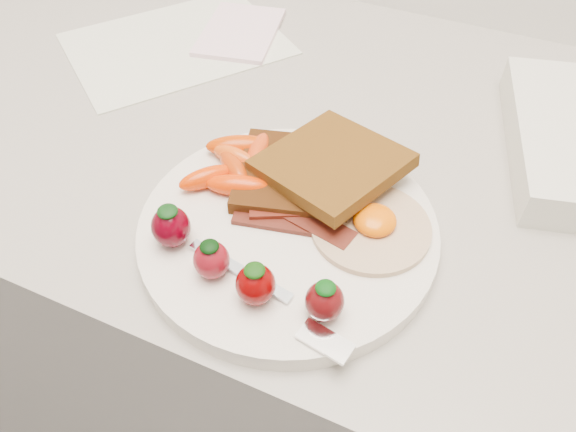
% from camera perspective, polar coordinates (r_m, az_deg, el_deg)
% --- Properties ---
extents(counter, '(2.00, 0.60, 0.90)m').
position_cam_1_polar(counter, '(0.97, 4.12, -13.10)').
color(counter, gray).
rests_on(counter, ground).
extents(plate, '(0.27, 0.27, 0.02)m').
position_cam_1_polar(plate, '(0.51, -0.00, -1.44)').
color(plate, white).
rests_on(plate, counter).
extents(toast_lower, '(0.13, 0.13, 0.01)m').
position_cam_1_polar(toast_lower, '(0.54, 0.72, 4.24)').
color(toast_lower, black).
rests_on(toast_lower, plate).
extents(toast_upper, '(0.15, 0.15, 0.03)m').
position_cam_1_polar(toast_upper, '(0.53, 4.45, 5.35)').
color(toast_upper, black).
rests_on(toast_upper, toast_lower).
extents(fried_egg, '(0.12, 0.12, 0.02)m').
position_cam_1_polar(fried_egg, '(0.50, 8.51, -0.94)').
color(fried_egg, beige).
rests_on(fried_egg, plate).
extents(bacon_strips, '(0.11, 0.07, 0.01)m').
position_cam_1_polar(bacon_strips, '(0.50, 1.00, 0.02)').
color(bacon_strips, '#3E0C06').
rests_on(bacon_strips, plate).
extents(baby_carrots, '(0.09, 0.11, 0.02)m').
position_cam_1_polar(baby_carrots, '(0.55, -5.36, 5.32)').
color(baby_carrots, '#E55110').
rests_on(baby_carrots, plate).
extents(strawberries, '(0.18, 0.06, 0.04)m').
position_cam_1_polar(strawberries, '(0.45, -5.52, -4.85)').
color(strawberries, '#49000B').
rests_on(strawberries, plate).
extents(fork, '(0.16, 0.06, 0.00)m').
position_cam_1_polar(fork, '(0.45, -1.18, -8.59)').
color(fork, white).
rests_on(fork, plate).
extents(paper_sheet, '(0.32, 0.34, 0.00)m').
position_cam_1_polar(paper_sheet, '(0.79, -11.26, 16.77)').
color(paper_sheet, silver).
rests_on(paper_sheet, counter).
extents(notepad, '(0.12, 0.16, 0.01)m').
position_cam_1_polar(notepad, '(0.80, -4.89, 18.16)').
color(notepad, '#FAD0DD').
rests_on(notepad, paper_sheet).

